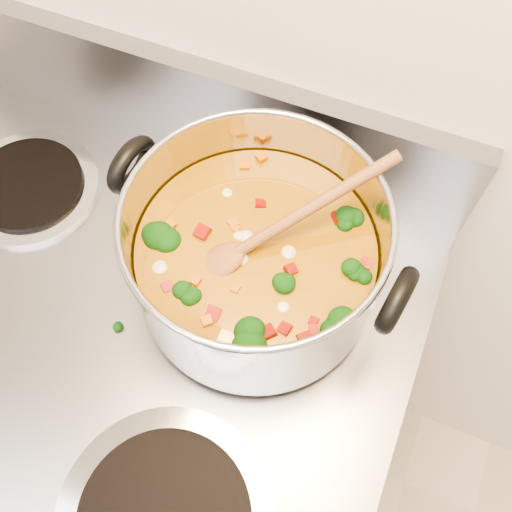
% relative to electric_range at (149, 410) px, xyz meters
% --- Properties ---
extents(electric_range, '(0.80, 0.72, 1.08)m').
position_rel_electric_range_xyz_m(electric_range, '(0.00, 0.00, 0.00)').
color(electric_range, gray).
rests_on(electric_range, ground).
extents(stockpot, '(0.36, 0.30, 0.18)m').
position_rel_electric_range_xyz_m(stockpot, '(0.17, 0.13, 0.54)').
color(stockpot, '#AAAAB2').
rests_on(stockpot, electric_range).
extents(wooden_spoon, '(0.19, 0.20, 0.11)m').
position_rel_electric_range_xyz_m(wooden_spoon, '(0.18, 0.14, 0.58)').
color(wooden_spoon, brown).
rests_on(wooden_spoon, stockpot).
extents(cooktop_crumbs, '(0.41, 0.09, 0.01)m').
position_rel_electric_range_xyz_m(cooktop_crumbs, '(0.19, 0.08, 0.46)').
color(cooktop_crumbs, black).
rests_on(cooktop_crumbs, electric_range).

